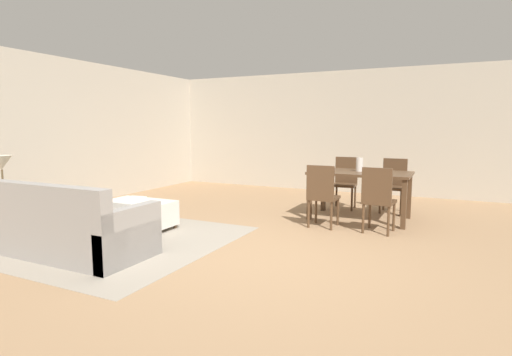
{
  "coord_description": "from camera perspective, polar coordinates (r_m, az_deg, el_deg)",
  "views": [
    {
      "loc": [
        1.91,
        -4.11,
        1.46
      ],
      "look_at": [
        -0.63,
        1.13,
        0.73
      ],
      "focal_mm": 28.44,
      "sensor_mm": 36.0,
      "label": 1
    }
  ],
  "objects": [
    {
      "name": "wall_back",
      "position": [
        9.31,
        14.13,
        6.29
      ],
      "size": [
        9.0,
        0.12,
        2.7
      ],
      "primitive_type": "cube",
      "color": "#BCB2A0",
      "rests_on": "ground_plane"
    },
    {
      "name": "ottoman_table",
      "position": [
        6.1,
        -15.99,
        -4.71
      ],
      "size": [
        0.99,
        0.55,
        0.41
      ],
      "color": "silver",
      "rests_on": "ground_plane"
    },
    {
      "name": "vase_centerpiece",
      "position": [
        6.64,
        14.35,
        1.84
      ],
      "size": [
        0.11,
        0.11,
        0.22
      ],
      "primitive_type": "cylinder",
      "color": "silver",
      "rests_on": "dining_table"
    },
    {
      "name": "dining_chair_near_right",
      "position": [
        5.79,
        16.79,
        -2.48
      ],
      "size": [
        0.43,
        0.43,
        0.92
      ],
      "color": "#513823",
      "rests_on": "ground_plane"
    },
    {
      "name": "dining_chair_near_left",
      "position": [
        5.94,
        9.28,
        -2.03
      ],
      "size": [
        0.41,
        0.41,
        0.92
      ],
      "color": "#513823",
      "rests_on": "ground_plane"
    },
    {
      "name": "dining_chair_far_left",
      "position": [
        7.49,
        12.45,
        -0.2
      ],
      "size": [
        0.42,
        0.42,
        0.92
      ],
      "color": "#513823",
      "rests_on": "ground_plane"
    },
    {
      "name": "side_table",
      "position": [
        6.22,
        -31.86,
        -3.24
      ],
      "size": [
        0.4,
        0.4,
        0.57
      ],
      "color": "olive",
      "rests_on": "ground_plane"
    },
    {
      "name": "wall_left",
      "position": [
        7.89,
        -28.55,
        5.51
      ],
      "size": [
        0.12,
        11.0,
        2.7
      ],
      "primitive_type": "cube",
      "color": "#BCB2A0",
      "rests_on": "ground_plane"
    },
    {
      "name": "area_rug",
      "position": [
        5.7,
        -19.85,
        -8.07
      ],
      "size": [
        3.0,
        2.8,
        0.01
      ],
      "primitive_type": "cube",
      "color": "gray",
      "rests_on": "ground_plane"
    },
    {
      "name": "book_on_ottoman",
      "position": [
        6.22,
        -16.6,
        -2.71
      ],
      "size": [
        0.29,
        0.24,
        0.03
      ],
      "primitive_type": "cube",
      "rotation": [
        0.0,
        0.0,
        0.14
      ],
      "color": "silver",
      "rests_on": "ottoman_table"
    },
    {
      "name": "dining_table",
      "position": [
        6.61,
        14.44,
        0.02
      ],
      "size": [
        1.53,
        0.89,
        0.76
      ],
      "color": "#513823",
      "rests_on": "ground_plane"
    },
    {
      "name": "ground_plane",
      "position": [
        4.76,
        0.92,
        -10.7
      ],
      "size": [
        10.8,
        10.8,
        0.0
      ],
      "primitive_type": "plane",
      "color": "#9E7A56"
    },
    {
      "name": "couch",
      "position": [
        5.18,
        -25.04,
        -6.57
      ],
      "size": [
        1.94,
        0.89,
        0.86
      ],
      "color": "gray",
      "rests_on": "ground_plane"
    },
    {
      "name": "dining_chair_far_right",
      "position": [
        7.36,
        18.8,
        -0.54
      ],
      "size": [
        0.41,
        0.41,
        0.92
      ],
      "color": "#513823",
      "rests_on": "ground_plane"
    },
    {
      "name": "table_lamp",
      "position": [
        6.16,
        -32.19,
        1.63
      ],
      "size": [
        0.26,
        0.26,
        0.53
      ],
      "color": "brown",
      "rests_on": "side_table"
    }
  ]
}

